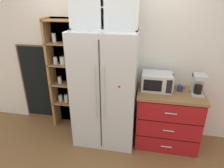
{
  "coord_description": "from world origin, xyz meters",
  "views": [
    {
      "loc": [
        0.63,
        -2.75,
        2.24
      ],
      "look_at": [
        0.1,
        0.01,
        0.99
      ],
      "focal_mm": 32.44,
      "sensor_mm": 36.0,
      "label": 1
    }
  ],
  "objects_px": {
    "mug_charcoal": "(171,88)",
    "microwave": "(157,81)",
    "coffee_maker": "(198,84)",
    "refrigerator": "(106,89)",
    "bottle_clear": "(172,85)",
    "chalkboard_menu": "(38,84)",
    "mug_navy": "(180,88)"
  },
  "relations": [
    {
      "from": "mug_charcoal",
      "to": "refrigerator",
      "type": "bearing_deg",
      "value": -173.86
    },
    {
      "from": "refrigerator",
      "to": "mug_navy",
      "type": "relative_size",
      "value": 15.01
    },
    {
      "from": "coffee_maker",
      "to": "mug_navy",
      "type": "xyz_separation_m",
      "value": [
        -0.23,
        0.06,
        -0.11
      ]
    },
    {
      "from": "mug_charcoal",
      "to": "chalkboard_menu",
      "type": "relative_size",
      "value": 0.08
    },
    {
      "from": "coffee_maker",
      "to": "chalkboard_menu",
      "type": "xyz_separation_m",
      "value": [
        -2.7,
        0.27,
        -0.34
      ]
    },
    {
      "from": "coffee_maker",
      "to": "bottle_clear",
      "type": "distance_m",
      "value": 0.36
    },
    {
      "from": "mug_navy",
      "to": "bottle_clear",
      "type": "relative_size",
      "value": 0.41
    },
    {
      "from": "bottle_clear",
      "to": "mug_navy",
      "type": "bearing_deg",
      "value": 35.17
    },
    {
      "from": "coffee_maker",
      "to": "microwave",
      "type": "bearing_deg",
      "value": 175.83
    },
    {
      "from": "mug_navy",
      "to": "mug_charcoal",
      "type": "height_order",
      "value": "mug_navy"
    },
    {
      "from": "coffee_maker",
      "to": "bottle_clear",
      "type": "height_order",
      "value": "coffee_maker"
    },
    {
      "from": "refrigerator",
      "to": "bottle_clear",
      "type": "bearing_deg",
      "value": 1.3
    },
    {
      "from": "refrigerator",
      "to": "microwave",
      "type": "relative_size",
      "value": 4.09
    },
    {
      "from": "mug_charcoal",
      "to": "bottle_clear",
      "type": "relative_size",
      "value": 0.38
    },
    {
      "from": "coffee_maker",
      "to": "mug_charcoal",
      "type": "height_order",
      "value": "coffee_maker"
    },
    {
      "from": "microwave",
      "to": "mug_charcoal",
      "type": "relative_size",
      "value": 3.91
    },
    {
      "from": "microwave",
      "to": "mug_navy",
      "type": "xyz_separation_m",
      "value": [
        0.35,
        0.02,
        -0.09
      ]
    },
    {
      "from": "microwave",
      "to": "chalkboard_menu",
      "type": "height_order",
      "value": "chalkboard_menu"
    },
    {
      "from": "refrigerator",
      "to": "chalkboard_menu",
      "type": "distance_m",
      "value": 1.4
    },
    {
      "from": "chalkboard_menu",
      "to": "refrigerator",
      "type": "bearing_deg",
      "value": -13.3
    },
    {
      "from": "mug_charcoal",
      "to": "microwave",
      "type": "bearing_deg",
      "value": -177.57
    },
    {
      "from": "mug_charcoal",
      "to": "bottle_clear",
      "type": "xyz_separation_m",
      "value": [
        -0.0,
        -0.08,
        0.09
      ]
    },
    {
      "from": "refrigerator",
      "to": "bottle_clear",
      "type": "height_order",
      "value": "refrigerator"
    },
    {
      "from": "refrigerator",
      "to": "coffee_maker",
      "type": "distance_m",
      "value": 1.35
    },
    {
      "from": "microwave",
      "to": "mug_navy",
      "type": "relative_size",
      "value": 3.67
    },
    {
      "from": "mug_navy",
      "to": "coffee_maker",
      "type": "bearing_deg",
      "value": -14.6
    },
    {
      "from": "refrigerator",
      "to": "mug_charcoal",
      "type": "xyz_separation_m",
      "value": [
        0.98,
        0.11,
        0.06
      ]
    },
    {
      "from": "refrigerator",
      "to": "chalkboard_menu",
      "type": "height_order",
      "value": "refrigerator"
    },
    {
      "from": "refrigerator",
      "to": "mug_navy",
      "type": "bearing_deg",
      "value": 5.88
    },
    {
      "from": "microwave",
      "to": "bottle_clear",
      "type": "height_order",
      "value": "bottle_clear"
    },
    {
      "from": "bottle_clear",
      "to": "chalkboard_menu",
      "type": "distance_m",
      "value": 2.37
    },
    {
      "from": "coffee_maker",
      "to": "mug_charcoal",
      "type": "relative_size",
      "value": 2.76
    }
  ]
}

